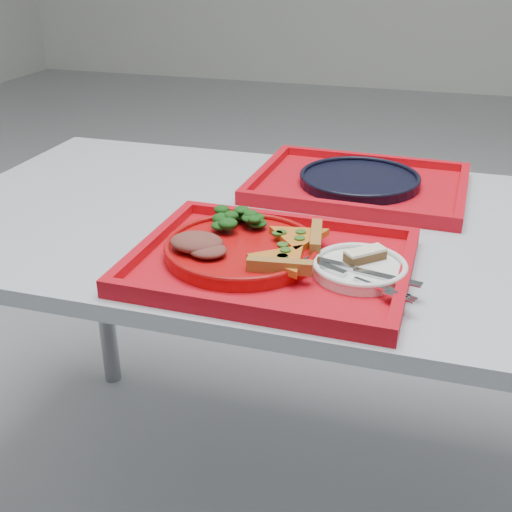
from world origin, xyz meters
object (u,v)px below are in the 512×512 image
Objects in this scene: dinner_plate at (242,251)px; navy_plate at (359,181)px; dessert_bar at (365,255)px; tray_main at (272,265)px; tray_far at (359,187)px.

dinner_plate is 1.00× the size of navy_plate.
navy_plate is 3.83× the size of dessert_bar.
tray_main is 0.15m from dessert_bar.
dessert_bar is at bearing -78.37° from tray_far.
tray_main is 1.00× the size of tray_far.
dessert_bar reaches higher than tray_main.
tray_far is at bearing 0.00° from navy_plate.
tray_main and tray_far have the same top height.
tray_main is at bearing -99.09° from tray_far.
tray_main is 0.06m from dinner_plate.
dinner_plate is 3.83× the size of dessert_bar.
dinner_plate is 0.43m from navy_plate.
dinner_plate is (-0.14, -0.41, 0.02)m from tray_far.
navy_plate is (0.14, 0.41, -0.00)m from dinner_plate.
navy_plate reaches higher than tray_far.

